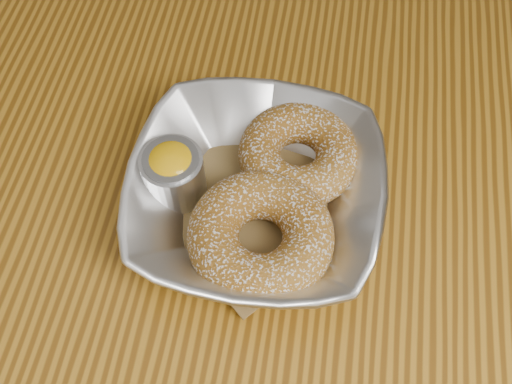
# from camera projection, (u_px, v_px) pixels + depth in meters

# --- Properties ---
(table) EXTENTS (1.20, 0.80, 0.75)m
(table) POSITION_uv_depth(u_px,v_px,m) (196.00, 285.00, 0.59)
(table) COLOR #8A5915
(table) RESTS_ON ground_plane
(serving_bowl) EXTENTS (0.21, 0.21, 0.05)m
(serving_bowl) POSITION_uv_depth(u_px,v_px,m) (256.00, 195.00, 0.50)
(serving_bowl) COLOR silver
(serving_bowl) RESTS_ON table
(parchment) EXTENTS (0.20, 0.20, 0.00)m
(parchment) POSITION_uv_depth(u_px,v_px,m) (256.00, 204.00, 0.51)
(parchment) COLOR olive
(parchment) RESTS_ON table
(donut_back) EXTENTS (0.11, 0.11, 0.04)m
(donut_back) POSITION_uv_depth(u_px,v_px,m) (298.00, 154.00, 0.51)
(donut_back) COLOR #8E591A
(donut_back) RESTS_ON parchment
(donut_front) EXTENTS (0.13, 0.13, 0.04)m
(donut_front) POSITION_uv_depth(u_px,v_px,m) (261.00, 236.00, 0.47)
(donut_front) COLOR #8E591A
(donut_front) RESTS_ON parchment
(ramekin) EXTENTS (0.05, 0.05, 0.06)m
(ramekin) POSITION_uv_depth(u_px,v_px,m) (173.00, 173.00, 0.50)
(ramekin) COLOR silver
(ramekin) RESTS_ON table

